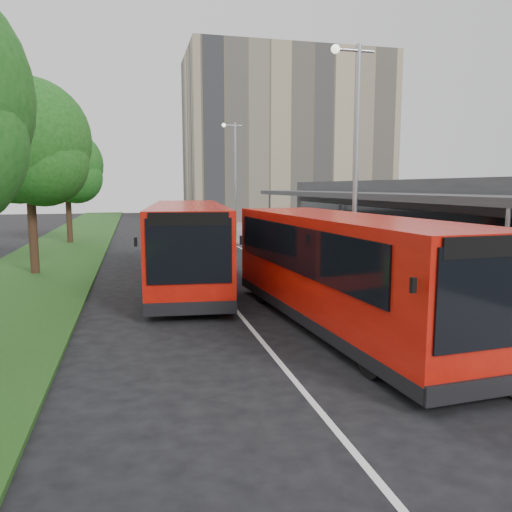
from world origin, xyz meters
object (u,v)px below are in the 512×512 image
(tree_far, at_px, (67,170))
(bollard, at_px, (273,235))
(lamp_post_far, at_px, (234,172))
(litter_bin, at_px, (306,250))
(bus_main, at_px, (343,271))
(tree_mid, at_px, (28,149))
(car_far, at_px, (155,214))
(lamp_post_near, at_px, (354,155))
(car_near, at_px, (182,216))
(bus_second, at_px, (188,244))

(tree_far, relative_size, bollard, 7.18)
(tree_far, xyz_separation_m, lamp_post_far, (11.13, 0.95, -0.03))
(litter_bin, height_order, bollard, bollard)
(bollard, bearing_deg, bus_main, -100.02)
(tree_mid, height_order, bus_main, tree_mid)
(litter_bin, bearing_deg, car_far, 99.91)
(tree_mid, xyz_separation_m, lamp_post_far, (11.13, 12.95, -0.50))
(bollard, distance_m, car_far, 28.38)
(lamp_post_near, height_order, car_near, lamp_post_near)
(bollard, bearing_deg, tree_mid, -147.86)
(lamp_post_near, height_order, bus_second, lamp_post_near)
(tree_mid, xyz_separation_m, lamp_post_near, (11.13, -7.05, -0.50))
(tree_mid, height_order, car_near, tree_mid)
(tree_far, xyz_separation_m, bollard, (12.59, -4.09, -4.09))
(lamp_post_far, distance_m, litter_bin, 12.61)
(tree_mid, xyz_separation_m, bus_main, (9.35, -10.44, -3.71))
(lamp_post_near, relative_size, bus_main, 0.76)
(bus_second, relative_size, car_far, 3.07)
(bus_main, xyz_separation_m, bollard, (3.24, 18.35, -0.85))
(car_far, bearing_deg, bollard, -56.96)
(litter_bin, height_order, car_far, car_far)
(tree_far, bearing_deg, car_far, 74.86)
(lamp_post_far, bearing_deg, bus_main, -94.35)
(lamp_post_near, xyz_separation_m, bus_second, (-5.09, 3.30, -3.16))
(tree_mid, distance_m, lamp_post_near, 13.18)
(bus_main, relative_size, car_near, 2.69)
(tree_mid, bearing_deg, bollard, 32.14)
(bollard, height_order, car_far, bollard)
(lamp_post_far, relative_size, car_far, 2.24)
(lamp_post_near, distance_m, bus_second, 6.83)
(tree_mid, xyz_separation_m, car_far, (6.39, 35.60, -4.63))
(tree_far, xyz_separation_m, litter_bin, (12.41, -10.89, -4.20))
(tree_far, distance_m, bollard, 13.86)
(lamp_post_near, relative_size, car_far, 2.24)
(tree_far, height_order, car_far, tree_far)
(bollard, bearing_deg, car_far, 102.63)
(lamp_post_far, distance_m, bus_second, 17.75)
(tree_far, height_order, car_near, tree_far)
(car_near, bearing_deg, bus_second, -78.57)
(car_near, bearing_deg, litter_bin, -66.67)
(lamp_post_far, xyz_separation_m, litter_bin, (1.28, -11.83, -4.17))
(bollard, bearing_deg, bus_second, -119.31)
(tree_far, height_order, litter_bin, tree_far)
(tree_mid, relative_size, car_near, 2.06)
(tree_mid, height_order, car_far, tree_mid)
(tree_far, distance_m, bus_main, 24.52)
(car_near, bearing_deg, tree_far, -100.49)
(bus_second, height_order, litter_bin, bus_second)
(bus_second, bearing_deg, tree_mid, 153.62)
(tree_mid, distance_m, car_near, 31.30)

